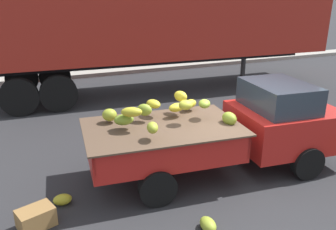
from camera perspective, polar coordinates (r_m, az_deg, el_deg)
name	(u,v)px	position (r m, az deg, el deg)	size (l,w,h in m)	color
ground	(227,172)	(7.09, 9.58, -9.15)	(220.00, 220.00, 0.00)	#28282B
curb_strip	(111,72)	(15.30, -9.22, 6.99)	(80.00, 0.80, 0.16)	gray
pickup_truck	(257,125)	(7.13, 14.35, -1.53)	(5.09, 2.14, 1.70)	#B21E19
semi_trailer	(160,17)	(12.17, -1.35, 15.73)	(12.11, 3.17, 3.95)	maroon
fallen_banana_bunch_near_tailgate	(63,199)	(6.26, -16.84, -13.06)	(0.31, 0.22, 0.18)	gold
fallen_banana_bunch_by_wheel	(208,225)	(5.49, 6.55, -17.35)	(0.34, 0.22, 0.19)	#91A22E
produce_crate	(36,218)	(5.84, -20.74, -15.41)	(0.52, 0.36, 0.31)	olive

